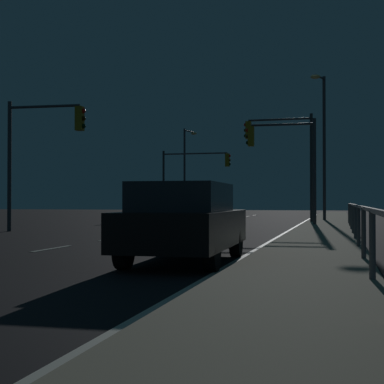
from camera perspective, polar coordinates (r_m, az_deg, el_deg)
name	(u,v)px	position (r m, az deg, el deg)	size (l,w,h in m)	color
ground_plane	(156,232)	(22.99, -3.63, -3.95)	(112.00, 112.00, 0.00)	black
sidewalk_right	(323,232)	(21.86, 12.88, -3.90)	(2.35, 77.00, 0.14)	gray
lane_markings_center	(179,228)	(26.33, -1.27, -3.55)	(0.14, 50.00, 0.01)	silver
lane_edge_line	(295,227)	(26.93, 10.12, -3.48)	(0.14, 53.00, 0.01)	silver
car	(185,221)	(11.40, -0.71, -2.90)	(1.94, 4.45, 1.57)	black
traffic_light_far_left	(284,151)	(27.71, 9.05, 4.07)	(3.32, 0.35, 4.97)	#38383D
traffic_light_far_right	(42,140)	(23.81, -14.63, 5.03)	(3.32, 0.44, 5.25)	#38383D
traffic_light_mid_left	(283,147)	(31.21, 8.96, 4.46)	(3.69, 0.34, 5.71)	#2D3033
traffic_light_far_center	(194,169)	(42.54, 0.17, 2.28)	(5.19, 0.34, 4.99)	#2D3033
street_lamp_mid_block	(323,135)	(34.26, 12.83, 5.52)	(0.81, 1.49, 8.34)	#38383D
street_lamp_corner	(186,163)	(51.32, -0.57, 2.84)	(0.80, 1.93, 7.66)	#38383D
barrier_fence	(357,214)	(15.83, 16.00, -2.10)	(0.09, 27.07, 0.98)	#59595E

